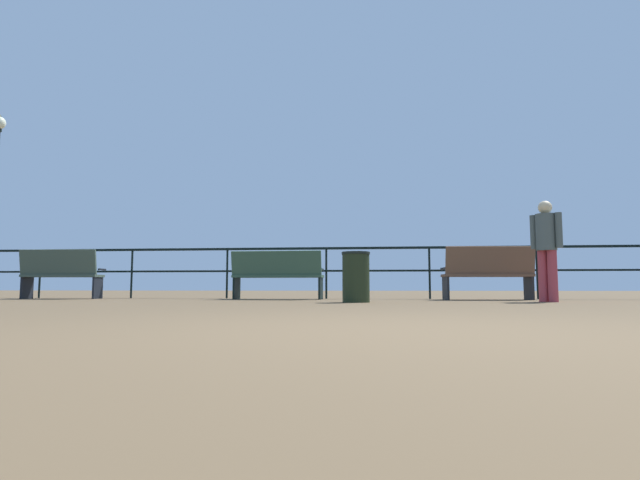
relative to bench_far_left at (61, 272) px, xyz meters
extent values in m
plane|color=brown|center=(6.53, -6.99, -0.56)|extent=(60.00, 60.00, 0.00)
cube|color=black|center=(6.53, 0.74, 0.50)|extent=(19.27, 0.05, 0.05)
cube|color=black|center=(6.53, 0.74, 0.03)|extent=(19.27, 0.04, 0.04)
cylinder|color=black|center=(-0.97, 0.74, -0.03)|extent=(0.04, 0.04, 1.06)
cylinder|color=black|center=(1.18, 0.74, -0.03)|extent=(0.04, 0.04, 1.06)
cylinder|color=black|center=(3.32, 0.74, -0.03)|extent=(0.04, 0.04, 1.06)
cylinder|color=black|center=(5.46, 0.74, -0.03)|extent=(0.04, 0.04, 1.06)
cylinder|color=black|center=(7.60, 0.74, -0.03)|extent=(0.04, 0.04, 1.06)
cylinder|color=black|center=(9.74, 0.74, -0.03)|extent=(0.04, 0.04, 1.06)
cube|color=#36483E|center=(-0.01, 0.09, -0.08)|extent=(1.60, 0.59, 0.05)
cube|color=#36483E|center=(0.01, -0.12, 0.19)|extent=(1.57, 0.28, 0.54)
cube|color=black|center=(0.73, 0.16, -0.32)|extent=(0.08, 0.41, 0.47)
cube|color=black|center=(0.72, 0.33, 0.06)|extent=(0.06, 0.32, 0.04)
cube|color=black|center=(-0.75, 0.03, -0.32)|extent=(0.08, 0.41, 0.47)
cube|color=black|center=(-0.76, 0.21, 0.06)|extent=(0.06, 0.32, 0.04)
cube|color=#31503D|center=(4.55, 0.09, -0.10)|extent=(1.81, 0.52, 0.05)
cube|color=#31503D|center=(4.54, -0.11, 0.15)|extent=(1.80, 0.21, 0.50)
cube|color=black|center=(5.41, 0.06, -0.33)|extent=(0.06, 0.40, 0.45)
cube|color=black|center=(5.41, 0.23, 0.04)|extent=(0.05, 0.31, 0.04)
cube|color=black|center=(3.69, 0.13, -0.33)|extent=(0.06, 0.40, 0.45)
cube|color=black|center=(3.70, 0.30, 0.04)|extent=(0.05, 0.31, 0.04)
cube|color=brown|center=(8.61, 0.09, -0.09)|extent=(1.70, 0.62, 0.05)
cube|color=brown|center=(8.63, -0.12, 0.18)|extent=(1.67, 0.29, 0.54)
cube|color=black|center=(9.40, 0.16, -0.32)|extent=(0.08, 0.42, 0.46)
cube|color=black|center=(9.38, 0.35, 0.05)|extent=(0.07, 0.33, 0.04)
cube|color=black|center=(7.82, 0.02, -0.32)|extent=(0.08, 0.42, 0.46)
cube|color=black|center=(7.80, 0.20, 0.05)|extent=(0.07, 0.33, 0.04)
cylinder|color=#A33741|center=(9.22, -1.19, -0.13)|extent=(0.15, 0.15, 0.84)
cylinder|color=#A33741|center=(9.33, -1.31, -0.13)|extent=(0.15, 0.15, 0.84)
cylinder|color=#485450|center=(9.28, -1.25, 0.59)|extent=(0.32, 0.32, 0.61)
cylinder|color=#485450|center=(9.13, -1.10, 0.61)|extent=(0.11, 0.11, 0.57)
cylinder|color=#485450|center=(9.43, -1.40, 0.61)|extent=(0.11, 0.11, 0.57)
sphere|color=beige|center=(9.28, -1.25, 1.00)|extent=(0.22, 0.22, 0.22)
cylinder|color=black|center=(6.15, -1.77, -0.17)|extent=(0.43, 0.43, 0.76)
cylinder|color=black|center=(6.15, -1.77, 0.23)|extent=(0.45, 0.45, 0.04)
camera|label=1|loc=(6.39, -9.85, -0.31)|focal=28.30mm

